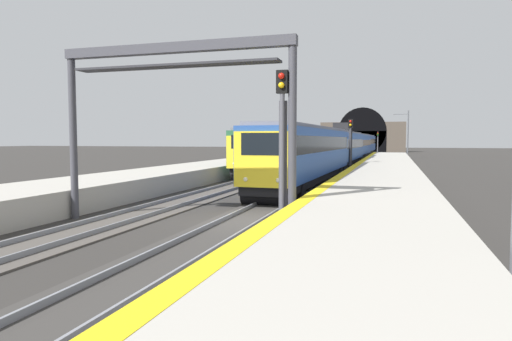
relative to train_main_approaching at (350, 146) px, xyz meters
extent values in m
plane|color=#302D2B|center=(-41.56, 0.00, -2.22)|extent=(320.00, 320.00, 0.00)
cube|color=#ADA89E|center=(-41.56, -4.59, -1.68)|extent=(112.00, 4.71, 1.08)
cube|color=#ADA89E|center=(-41.56, 9.12, -1.68)|extent=(112.00, 4.71, 1.08)
cube|color=yellow|center=(-41.56, -2.49, -1.13)|extent=(112.00, 0.50, 0.01)
cube|color=#383533|center=(-41.56, 0.00, -2.19)|extent=(160.00, 2.71, 0.06)
cube|color=gray|center=(-41.56, 0.72, -2.09)|extent=(160.00, 0.07, 0.15)
cube|color=gray|center=(-41.56, -0.72, -2.09)|extent=(160.00, 0.07, 0.15)
cube|color=#4C4742|center=(-41.56, 4.53, -2.19)|extent=(160.00, 2.73, 0.06)
cube|color=gray|center=(-41.56, 5.25, -2.09)|extent=(160.00, 0.07, 0.15)
cube|color=gray|center=(-41.56, 3.81, -2.09)|extent=(160.00, 0.07, 0.15)
cube|color=#264C99|center=(-28.94, 0.00, 0.09)|extent=(18.99, 3.18, 2.72)
cube|color=black|center=(-28.94, 0.00, 0.57)|extent=(18.23, 3.19, 0.89)
cube|color=slate|center=(-28.94, 0.00, 1.55)|extent=(18.41, 2.76, 0.20)
cube|color=black|center=(-28.94, 0.00, -1.45)|extent=(18.60, 2.84, 0.50)
cylinder|color=black|center=(-37.43, 0.21, -1.77)|extent=(0.97, 2.51, 0.91)
cylinder|color=black|center=(-35.63, 0.17, -1.77)|extent=(0.97, 2.51, 0.91)
cylinder|color=black|center=(-22.25, -0.17, -1.77)|extent=(0.97, 2.51, 0.91)
cylinder|color=black|center=(-20.45, -0.21, -1.77)|extent=(0.97, 2.51, 0.91)
cube|color=yellow|center=(-38.44, 0.24, -0.03)|extent=(0.18, 2.60, 2.46)
cube|color=black|center=(-38.49, 0.24, 0.64)|extent=(0.09, 1.90, 0.98)
sphere|color=#F2EACC|center=(-38.52, -0.51, -0.91)|extent=(0.20, 0.20, 0.20)
sphere|color=#F2EACC|center=(-38.48, 0.98, -0.91)|extent=(0.20, 0.20, 0.20)
cube|color=#264C99|center=(-9.56, 0.00, 0.09)|extent=(18.99, 3.18, 2.72)
cube|color=black|center=(-9.56, 0.00, 0.39)|extent=(18.23, 3.19, 0.90)
cube|color=slate|center=(-9.56, 0.00, 1.55)|extent=(18.41, 2.76, 0.20)
cube|color=black|center=(-9.56, 0.00, -1.45)|extent=(18.60, 2.84, 0.50)
cylinder|color=black|center=(-17.92, 0.21, -1.77)|extent=(0.97, 2.51, 0.91)
cylinder|color=black|center=(-16.12, 0.16, -1.77)|extent=(0.97, 2.51, 0.91)
cylinder|color=black|center=(-3.01, -0.16, -1.77)|extent=(0.97, 2.51, 0.91)
cylinder|color=black|center=(-1.21, -0.21, -1.77)|extent=(0.97, 2.51, 0.91)
cube|color=#264C99|center=(9.81, 0.00, 0.09)|extent=(18.99, 3.18, 2.72)
cube|color=black|center=(9.81, 0.00, 0.35)|extent=(18.23, 3.19, 0.80)
cube|color=slate|center=(9.81, 0.00, 1.55)|extent=(18.41, 2.76, 0.20)
cube|color=black|center=(9.81, 0.00, -1.45)|extent=(18.60, 2.84, 0.50)
cylinder|color=black|center=(1.35, 0.21, -1.77)|extent=(0.97, 2.51, 0.91)
cylinder|color=black|center=(3.15, 0.17, -1.77)|extent=(0.97, 2.51, 0.91)
cylinder|color=black|center=(16.48, -0.17, -1.77)|extent=(0.97, 2.51, 0.91)
cylinder|color=black|center=(18.28, -0.21, -1.77)|extent=(0.97, 2.51, 0.91)
cube|color=#264C99|center=(29.19, 0.00, 0.09)|extent=(18.99, 3.18, 2.72)
cube|color=black|center=(29.19, 0.00, 0.46)|extent=(18.23, 3.19, 0.88)
cube|color=slate|center=(29.19, 0.00, 1.55)|extent=(18.41, 2.76, 0.20)
cube|color=black|center=(29.19, 0.00, -1.45)|extent=(18.60, 2.84, 0.50)
cylinder|color=black|center=(21.15, 0.20, -1.77)|extent=(0.97, 2.51, 0.91)
cylinder|color=black|center=(22.95, 0.16, -1.77)|extent=(0.97, 2.51, 0.91)
cylinder|color=black|center=(35.43, -0.16, -1.77)|extent=(0.97, 2.51, 0.91)
cylinder|color=black|center=(37.23, -0.20, -1.77)|extent=(0.97, 2.51, 0.91)
cube|color=black|center=(-9.56, 0.00, 2.10)|extent=(1.34, 1.66, 0.90)
cube|color=#235638|center=(-16.57, 4.53, 0.13)|extent=(20.85, 3.43, 2.70)
cube|color=black|center=(-16.57, 4.53, 0.61)|extent=(20.02, 3.44, 0.78)
cube|color=slate|center=(-16.57, 4.53, 1.58)|extent=(20.22, 2.98, 0.20)
cube|color=black|center=(-16.57, 4.53, -1.42)|extent=(20.43, 3.08, 0.52)
cylinder|color=black|center=(-25.96, 4.79, -1.75)|extent=(1.02, 2.65, 0.95)
cylinder|color=black|center=(-24.16, 4.74, -1.75)|extent=(1.02, 2.65, 0.95)
cylinder|color=black|center=(-8.98, 4.32, -1.75)|extent=(1.02, 2.65, 0.95)
cylinder|color=black|center=(-7.18, 4.27, -1.75)|extent=(1.02, 2.65, 0.95)
cube|color=yellow|center=(-27.00, 4.82, -0.07)|extent=(0.20, 2.74, 2.32)
cube|color=black|center=(-27.05, 4.82, 0.67)|extent=(0.10, 2.00, 0.97)
sphere|color=#F2EACC|center=(-27.08, 4.04, -0.88)|extent=(0.20, 0.20, 0.20)
sphere|color=#F2EACC|center=(-27.04, 5.61, -0.88)|extent=(0.20, 0.20, 0.20)
cube|color=#235638|center=(4.94, 4.53, 0.13)|extent=(20.85, 3.43, 2.70)
cube|color=black|center=(4.94, 4.53, 0.59)|extent=(20.02, 3.44, 0.85)
cube|color=slate|center=(4.94, 4.53, 1.58)|extent=(20.22, 2.98, 0.20)
cube|color=black|center=(4.94, 4.53, -1.42)|extent=(20.43, 3.08, 0.52)
cylinder|color=black|center=(-4.21, 4.79, -1.75)|extent=(1.02, 2.65, 0.95)
cylinder|color=black|center=(-2.41, 4.74, -1.75)|extent=(1.02, 2.65, 0.95)
cylinder|color=black|center=(12.30, 4.32, -1.75)|extent=(1.02, 2.65, 0.95)
cylinder|color=black|center=(14.10, 4.27, -1.75)|extent=(1.02, 2.65, 0.95)
cube|color=black|center=(4.94, 4.53, 2.13)|extent=(1.35, 1.75, 0.90)
cylinder|color=#4C4C54|center=(-42.81, -1.71, 0.06)|extent=(0.16, 0.16, 4.57)
cube|color=black|center=(-42.81, -1.71, 2.72)|extent=(0.20, 0.38, 0.75)
cube|color=#4C4C54|center=(-42.67, -1.71, 0.06)|extent=(0.04, 0.28, 4.11)
sphere|color=red|center=(-42.94, -1.71, 2.90)|extent=(0.20, 0.20, 0.20)
sphere|color=yellow|center=(-42.94, -1.71, 2.60)|extent=(0.20, 0.20, 0.20)
cylinder|color=#38383D|center=(-18.29, -1.71, -0.21)|extent=(0.16, 0.16, 4.02)
cube|color=black|center=(-18.29, -1.71, 2.17)|extent=(0.20, 0.38, 0.75)
cube|color=#38383D|center=(-18.15, -1.71, -0.21)|extent=(0.04, 0.28, 3.62)
sphere|color=red|center=(-18.42, -1.71, 2.35)|extent=(0.20, 0.20, 0.20)
sphere|color=yellow|center=(-18.42, -1.71, 2.05)|extent=(0.20, 0.20, 0.20)
cylinder|color=#4C4C54|center=(49.08, -1.71, -0.34)|extent=(0.16, 0.16, 3.76)
cube|color=black|center=(49.08, -1.71, 2.07)|extent=(0.20, 0.38, 1.05)
cube|color=#4C4C54|center=(49.22, -1.71, -0.34)|extent=(0.04, 0.28, 3.39)
sphere|color=red|center=(48.95, -1.71, 2.39)|extent=(0.20, 0.20, 0.20)
sphere|color=yellow|center=(48.95, -1.71, 2.09)|extent=(0.20, 0.20, 0.20)
sphere|color=green|center=(48.95, -1.71, 1.79)|extent=(0.20, 0.20, 0.20)
cylinder|color=#3F3F47|center=(-42.72, 6.57, 0.83)|extent=(0.28, 0.28, 6.11)
cylinder|color=#3F3F47|center=(-42.72, -2.04, 0.83)|extent=(0.28, 0.28, 6.11)
cube|color=#3F3F47|center=(-42.72, 2.27, 4.06)|extent=(0.36, 8.88, 0.35)
cube|color=#2D2D33|center=(-42.72, 2.27, 3.44)|extent=(0.70, 7.74, 0.08)
cube|color=#51473D|center=(57.85, 2.27, 1.42)|extent=(2.80, 20.42, 7.28)
cube|color=black|center=(56.39, 2.27, 0.33)|extent=(0.12, 11.43, 5.09)
cylinder|color=black|center=(56.39, 2.27, 2.87)|extent=(0.12, 11.43, 11.43)
cylinder|color=#595B60|center=(19.83, -7.34, 1.63)|extent=(0.22, 0.22, 7.70)
cylinder|color=#595B60|center=(19.83, -6.17, 4.88)|extent=(0.08, 2.34, 0.08)
camera|label=1|loc=(-57.45, -5.26, 0.84)|focal=31.94mm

